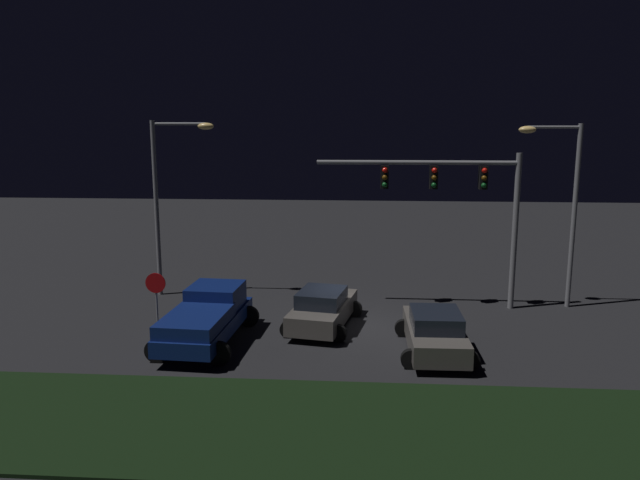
{
  "coord_description": "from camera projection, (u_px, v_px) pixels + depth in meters",
  "views": [
    {
      "loc": [
        0.51,
        -22.34,
        7.54
      ],
      "look_at": [
        -1.19,
        1.54,
        3.04
      ],
      "focal_mm": 33.89,
      "sensor_mm": 36.0,
      "label": 1
    }
  ],
  "objects": [
    {
      "name": "ground_plane",
      "position": [
        348.0,
        325.0,
        23.33
      ],
      "size": [
        80.0,
        80.0,
        0.0
      ],
      "primitive_type": "plane",
      "color": "black"
    },
    {
      "name": "car_sedan",
      "position": [
        435.0,
        332.0,
        20.33
      ],
      "size": [
        2.51,
        4.42,
        1.51
      ],
      "rotation": [
        0.0,
        0.0,
        1.58
      ],
      "color": "#514C47",
      "rests_on": "ground_plane"
    },
    {
      "name": "street_lamp_right",
      "position": [
        563.0,
        193.0,
        24.85
      ],
      "size": [
        2.56,
        0.44,
        7.67
      ],
      "color": "slate",
      "rests_on": "ground_plane"
    },
    {
      "name": "pickup_truck",
      "position": [
        208.0,
        314.0,
        21.38
      ],
      "size": [
        3.09,
        5.51,
        1.8
      ],
      "rotation": [
        0.0,
        0.0,
        1.51
      ],
      "color": "navy",
      "rests_on": "ground_plane"
    },
    {
      "name": "car_sedan_far",
      "position": [
        323.0,
        309.0,
        22.93
      ],
      "size": [
        2.99,
        4.65,
        1.51
      ],
      "rotation": [
        0.0,
        0.0,
        1.39
      ],
      "color": "#514C47",
      "rests_on": "ground_plane"
    },
    {
      "name": "traffic_signal_gantry",
      "position": [
        457.0,
        192.0,
        24.75
      ],
      "size": [
        8.32,
        0.56,
        6.5
      ],
      "color": "slate",
      "rests_on": "ground_plane"
    },
    {
      "name": "street_lamp_left",
      "position": [
        168.0,
        186.0,
        26.64
      ],
      "size": [
        2.81,
        0.44,
        7.81
      ],
      "color": "slate",
      "rests_on": "ground_plane"
    },
    {
      "name": "stop_sign",
      "position": [
        156.0,
        290.0,
        22.38
      ],
      "size": [
        0.76,
        0.08,
        2.23
      ],
      "color": "slate",
      "rests_on": "ground_plane"
    },
    {
      "name": "grass_median",
      "position": [
        340.0,
        427.0,
        15.28
      ],
      "size": [
        24.06,
        5.38,
        0.1
      ],
      "primitive_type": "cube",
      "color": "black",
      "rests_on": "ground_plane"
    }
  ]
}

